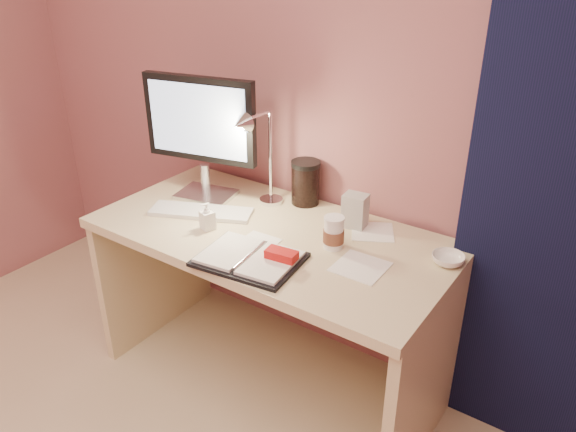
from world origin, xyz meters
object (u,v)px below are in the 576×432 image
Objects in this scene: keyboard at (201,212)px; coffee_cup at (334,233)px; dark_jar at (305,185)px; planner at (252,258)px; bowl at (448,259)px; lotion_bottle at (207,216)px; desk at (282,273)px; monitor at (201,127)px; desk_lamp at (255,150)px; product_box at (355,211)px.

coffee_cup is (0.58, 0.07, 0.05)m from keyboard.
planner is at bearing -77.81° from dark_jar.
bowl is 0.90m from lotion_bottle.
bowl reaches higher than desk.
keyboard is 0.99m from bowl.
planner is (0.08, -0.29, 0.24)m from desk.
monitor reaches higher than coffee_cup.
desk_lamp is (0.17, 0.14, 0.26)m from keyboard.
coffee_cup is (0.26, -0.04, 0.28)m from desk.
coffee_cup is at bearing -8.22° from desk_lamp.
keyboard is 0.98× the size of desk_lamp.
product_box is 0.32× the size of desk_lamp.
desk is 12.41× the size of bowl.
monitor is at bearing 140.82° from planner.
product_box is at bearing 62.20° from planner.
desk is at bearing 170.49° from coffee_cup.
lotion_bottle is 0.32m from desk_lamp.
planner is (0.40, -0.18, 0.01)m from keyboard.
dark_jar is at bearing 66.28° from lotion_bottle.
bowl is at bearing 7.44° from desk.
desk is 12.83× the size of lotion_bottle.
coffee_cup is (0.68, -0.07, -0.25)m from monitor.
monitor reaches higher than desk_lamp.
lotion_bottle is (-0.47, -0.15, -0.00)m from coffee_cup.
planner is at bearing -48.02° from keyboard.
desk is at bearing -155.07° from product_box.
lotion_bottle is 0.65× the size of dark_jar.
lotion_bottle is (-0.21, -0.19, 0.28)m from desk.
desk_lamp is (-0.12, -0.19, 0.18)m from dark_jar.
monitor is at bearing 176.50° from desk.
coffee_cup is at bearing -17.54° from keyboard.
lotion_bottle is at bearing -60.86° from keyboard.
monitor is 0.73m from coffee_cup.
coffee_cup is at bearing 17.72° from lotion_bottle.
keyboard is 1.10× the size of planner.
product_box reaches higher than coffee_cup.
keyboard is 3.81× the size of lotion_bottle.
keyboard is (-0.32, -0.11, 0.23)m from desk.
keyboard is 0.59m from coffee_cup.
dark_jar reaches higher than keyboard.
dark_jar is (-0.11, 0.51, 0.07)m from planner.
desk_lamp is at bearing 168.07° from desk.
desk is 10.40× the size of product_box.
product_box reaches higher than desk.
desk is at bearing 98.05° from planner.
desk_lamp is (-0.23, 0.32, 0.25)m from planner.
lotion_bottle reaches higher than bowl.
planner is 3.36× the size of bowl.
product_box is at bearing 95.00° from coffee_cup.
keyboard is 3.37× the size of coffee_cup.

